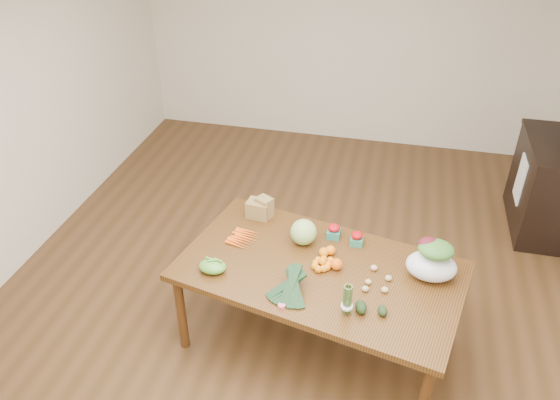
% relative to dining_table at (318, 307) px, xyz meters
% --- Properties ---
extents(floor, '(6.00, 6.00, 0.00)m').
position_rel_dining_table_xyz_m(floor, '(-0.32, 0.59, -0.38)').
color(floor, '#52351C').
rests_on(floor, ground).
extents(room_walls, '(5.02, 6.02, 2.70)m').
position_rel_dining_table_xyz_m(room_walls, '(-0.32, 0.59, 0.97)').
color(room_walls, silver).
rests_on(room_walls, floor).
extents(dining_table, '(2.16, 1.49, 0.75)m').
position_rel_dining_table_xyz_m(dining_table, '(0.00, 0.00, 0.00)').
color(dining_table, '#553514').
rests_on(dining_table, floor).
extents(cabinet, '(0.52, 1.02, 0.94)m').
position_rel_dining_table_xyz_m(cabinet, '(1.90, 2.06, 0.10)').
color(cabinet, black).
rests_on(cabinet, floor).
extents(dish_towel, '(0.02, 0.28, 0.45)m').
position_rel_dining_table_xyz_m(dish_towel, '(1.64, 1.99, 0.18)').
color(dish_towel, white).
rests_on(dish_towel, cabinet).
extents(paper_bag, '(0.28, 0.25, 0.17)m').
position_rel_dining_table_xyz_m(paper_bag, '(-0.59, 0.53, 0.46)').
color(paper_bag, olive).
rests_on(paper_bag, dining_table).
extents(cabbage, '(0.20, 0.20, 0.20)m').
position_rel_dining_table_xyz_m(cabbage, '(-0.17, 0.27, 0.47)').
color(cabbage, '#A2C16F').
rests_on(cabbage, dining_table).
extents(strawberry_basket_a, '(0.12, 0.12, 0.09)m').
position_rel_dining_table_xyz_m(strawberry_basket_a, '(0.04, 0.39, 0.42)').
color(strawberry_basket_a, red).
rests_on(strawberry_basket_a, dining_table).
extents(strawberry_basket_b, '(0.11, 0.11, 0.09)m').
position_rel_dining_table_xyz_m(strawberry_basket_b, '(0.22, 0.34, 0.42)').
color(strawberry_basket_b, '#B10B10').
rests_on(strawberry_basket_b, dining_table).
extents(orange_a, '(0.07, 0.07, 0.07)m').
position_rel_dining_table_xyz_m(orange_a, '(0.00, 0.14, 0.41)').
color(orange_a, orange).
rests_on(orange_a, dining_table).
extents(orange_b, '(0.07, 0.07, 0.07)m').
position_rel_dining_table_xyz_m(orange_b, '(0.05, 0.18, 0.41)').
color(orange_b, orange).
rests_on(orange_b, dining_table).
extents(orange_c, '(0.09, 0.09, 0.09)m').
position_rel_dining_table_xyz_m(orange_c, '(0.11, 0.02, 0.42)').
color(orange_c, orange).
rests_on(orange_c, dining_table).
extents(mandarin_cluster, '(0.21, 0.21, 0.09)m').
position_rel_dining_table_xyz_m(mandarin_cluster, '(0.02, 0.01, 0.42)').
color(mandarin_cluster, orange).
rests_on(mandarin_cluster, dining_table).
extents(carrots, '(0.27, 0.28, 0.03)m').
position_rel_dining_table_xyz_m(carrots, '(-0.62, 0.20, 0.39)').
color(carrots, orange).
rests_on(carrots, dining_table).
extents(snap_pea_bag, '(0.20, 0.15, 0.09)m').
position_rel_dining_table_xyz_m(snap_pea_bag, '(-0.73, -0.20, 0.42)').
color(snap_pea_bag, '#5F9D35').
rests_on(snap_pea_bag, dining_table).
extents(kale_bunch, '(0.40, 0.46, 0.16)m').
position_rel_dining_table_xyz_m(kale_bunch, '(-0.16, -0.34, 0.45)').
color(kale_bunch, black).
rests_on(kale_bunch, dining_table).
extents(asparagus_bundle, '(0.10, 0.13, 0.26)m').
position_rel_dining_table_xyz_m(asparagus_bundle, '(0.24, -0.40, 0.50)').
color(asparagus_bundle, '#4E6F33').
rests_on(asparagus_bundle, dining_table).
extents(potato_a, '(0.04, 0.04, 0.04)m').
position_rel_dining_table_xyz_m(potato_a, '(0.35, -0.08, 0.39)').
color(potato_a, tan).
rests_on(potato_a, dining_table).
extents(potato_b, '(0.05, 0.04, 0.04)m').
position_rel_dining_table_xyz_m(potato_b, '(0.34, -0.16, 0.40)').
color(potato_b, tan).
rests_on(potato_b, dining_table).
extents(potato_c, '(0.05, 0.04, 0.04)m').
position_rel_dining_table_xyz_m(potato_c, '(0.48, -0.02, 0.40)').
color(potato_c, '#D9B67D').
rests_on(potato_c, dining_table).
extents(potato_d, '(0.05, 0.04, 0.04)m').
position_rel_dining_table_xyz_m(potato_d, '(0.38, 0.07, 0.40)').
color(potato_d, tan).
rests_on(potato_d, dining_table).
extents(potato_e, '(0.05, 0.04, 0.04)m').
position_rel_dining_table_xyz_m(potato_e, '(0.47, -0.14, 0.40)').
color(potato_e, tan).
rests_on(potato_e, dining_table).
extents(avocado_a, '(0.10, 0.13, 0.07)m').
position_rel_dining_table_xyz_m(avocado_a, '(0.33, -0.36, 0.41)').
color(avocado_a, black).
rests_on(avocado_a, dining_table).
extents(avocado_b, '(0.08, 0.10, 0.06)m').
position_rel_dining_table_xyz_m(avocado_b, '(0.47, -0.35, 0.40)').
color(avocado_b, black).
rests_on(avocado_b, dining_table).
extents(salad_bag, '(0.40, 0.33, 0.27)m').
position_rel_dining_table_xyz_m(salad_bag, '(0.76, 0.09, 0.51)').
color(salad_bag, white).
rests_on(salad_bag, dining_table).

